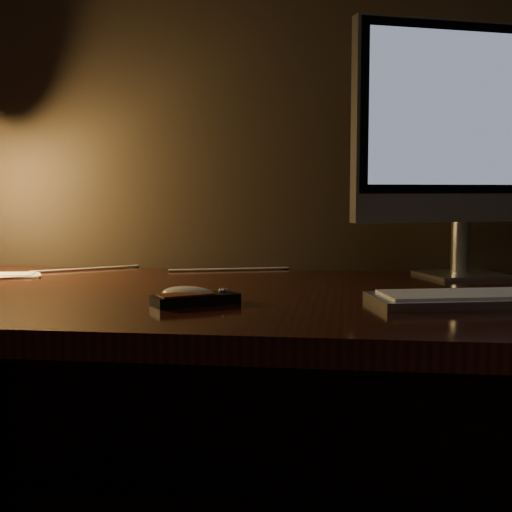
# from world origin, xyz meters

# --- Properties ---
(desk) EXTENTS (1.60, 0.75, 0.75)m
(desk) POSITION_xyz_m (0.00, 1.93, 0.62)
(desk) COLOR black
(desk) RESTS_ON ground
(monitor) EXTENTS (0.48, 0.22, 0.53)m
(monitor) POSITION_xyz_m (0.36, 2.16, 1.07)
(monitor) COLOR silver
(monitor) RESTS_ON desk
(mousepad) EXTENTS (0.25, 0.22, 0.00)m
(mousepad) POSITION_xyz_m (0.33, 1.83, 0.75)
(mousepad) COLOR black
(mousepad) RESTS_ON desk
(mouse) EXTENTS (0.11, 0.08, 0.02)m
(mouse) POSITION_xyz_m (-0.14, 1.74, 0.76)
(mouse) COLOR white
(mouse) RESTS_ON desk
(media_remote) EXTENTS (0.14, 0.12, 0.03)m
(media_remote) POSITION_xyz_m (-0.12, 1.72, 0.76)
(media_remote) COLOR black
(media_remote) RESTS_ON desk
(papers) EXTENTS (0.14, 0.11, 0.01)m
(papers) POSITION_xyz_m (-0.60, 2.03, 0.75)
(papers) COLOR white
(papers) RESTS_ON desk
(cable) EXTENTS (0.55, 0.27, 0.01)m
(cable) POSITION_xyz_m (-0.30, 2.19, 0.75)
(cable) COLOR white
(cable) RESTS_ON desk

